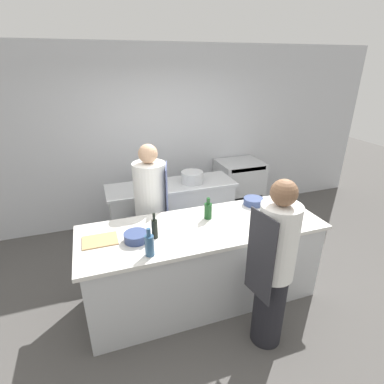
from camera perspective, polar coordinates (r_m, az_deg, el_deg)
The scene contains 15 objects.
ground_plane at distance 3.74m, azimuth 1.86°, elevation -18.91°, with size 16.00×16.00×0.00m, color #4C4947.
wall_back at distance 4.94m, azimuth -6.89°, elevation 10.20°, with size 8.00×0.06×2.80m.
prep_counter at distance 3.44m, azimuth 1.96°, elevation -13.18°, with size 2.59×0.91×0.93m.
pass_counter at distance 4.46m, azimuth -3.79°, elevation -4.03°, with size 1.83×0.60×0.93m.
oven_range at distance 5.35m, azimuth 8.87°, elevation 0.78°, with size 0.74×0.63×0.96m.
chef_at_prep_near at distance 2.82m, azimuth 15.29°, elevation -13.79°, with size 0.38×0.36×1.69m.
chef_at_stove at distance 3.80m, azimuth -7.71°, elevation -3.31°, with size 0.45×0.44×1.66m.
bottle_olive_oil at distance 2.72m, azimuth -8.11°, elevation -9.90°, with size 0.08×0.08×0.27m.
bottle_vinegar at distance 3.21m, azimuth 16.21°, elevation -5.38°, with size 0.07×0.07×0.23m.
bottle_wine at distance 3.30m, azimuth 3.08°, elevation -3.50°, with size 0.09×0.09×0.25m.
bottle_cooking_oil at distance 2.96m, azimuth -7.14°, elevation -6.85°, with size 0.06×0.06×0.27m.
bowl_mixing_large at distance 3.71m, azimuth 11.61°, elevation -1.74°, with size 0.24×0.24×0.08m.
bowl_prep_small at distance 2.97m, azimuth -10.64°, elevation -8.39°, with size 0.23×0.23×0.09m.
cutting_board at distance 3.07m, azimuth -17.12°, elevation -8.82°, with size 0.33×0.24×0.01m.
stockpot at distance 4.28m, azimuth 0.02°, elevation 2.83°, with size 0.32×0.32×0.17m.
Camera 1 is at (-1.01, -2.57, 2.52)m, focal length 28.00 mm.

